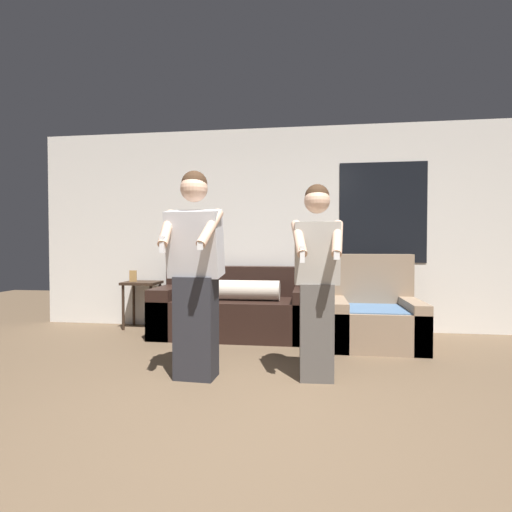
% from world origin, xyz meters
% --- Properties ---
extents(ground_plane, '(14.00, 14.00, 0.00)m').
position_xyz_m(ground_plane, '(0.00, 0.00, 0.00)').
color(ground_plane, brown).
extents(wall_back, '(6.82, 0.07, 2.70)m').
position_xyz_m(wall_back, '(0.02, 3.32, 1.35)').
color(wall_back, silver).
rests_on(wall_back, ground_plane).
extents(couch, '(1.99, 0.92, 0.85)m').
position_xyz_m(couch, '(-0.53, 2.82, 0.31)').
color(couch, black).
rests_on(couch, ground_plane).
extents(armchair, '(0.99, 0.95, 1.02)m').
position_xyz_m(armchair, '(1.10, 2.59, 0.31)').
color(armchair, '#937A60').
rests_on(armchair, ground_plane).
extents(side_table, '(0.47, 0.40, 0.79)m').
position_xyz_m(side_table, '(-1.89, 3.06, 0.52)').
color(side_table, '#332319').
rests_on(side_table, ground_plane).
extents(person_left, '(0.51, 0.51, 1.75)m').
position_xyz_m(person_left, '(-0.57, 1.17, 0.89)').
color(person_left, '#28282D').
rests_on(person_left, ground_plane).
extents(person_right, '(0.43, 0.48, 1.63)m').
position_xyz_m(person_right, '(0.44, 1.28, 0.84)').
color(person_right, '#56514C').
rests_on(person_right, ground_plane).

